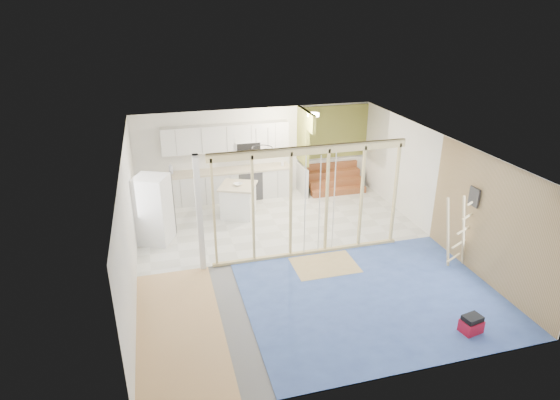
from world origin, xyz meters
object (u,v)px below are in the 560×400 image
object	(u,v)px
fridge	(154,210)
island	(238,201)
toolbox	(471,325)
ladder	(458,232)

from	to	relation	value
fridge	island	bearing A→B (deg)	47.32
toolbox	ladder	distance (m)	2.35
island	toolbox	bearing A→B (deg)	-39.10
ladder	island	bearing A→B (deg)	118.13
ladder	fridge	bearing A→B (deg)	136.97
toolbox	island	bearing A→B (deg)	106.60
island	ladder	distance (m)	5.62
ladder	toolbox	bearing A→B (deg)	-134.00
island	ladder	bearing A→B (deg)	-20.35
island	ladder	world-z (taller)	ladder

